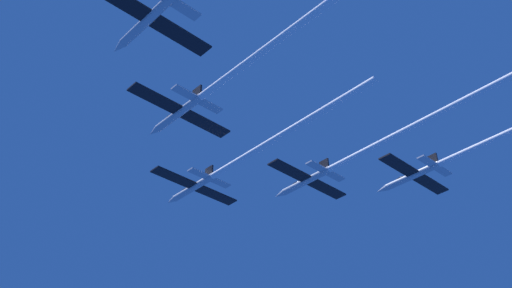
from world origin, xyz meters
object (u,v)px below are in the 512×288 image
(jet_left_wing, at_px, (249,61))
(jet_right_outer, at_px, (484,144))
(jet_right_wing, at_px, (385,141))
(jet_lead, at_px, (240,160))

(jet_left_wing, bearing_deg, jet_right_outer, -16.13)
(jet_left_wing, height_order, jet_right_wing, jet_left_wing)
(jet_left_wing, relative_size, jet_right_outer, 1.09)
(jet_right_wing, distance_m, jet_right_outer, 13.69)
(jet_lead, xyz_separation_m, jet_right_outer, (22.10, -24.66, 0.65))
(jet_right_wing, height_order, jet_right_outer, jet_right_outer)
(jet_lead, xyz_separation_m, jet_right_wing, (11.24, -16.33, 0.24))
(jet_lead, xyz_separation_m, jet_left_wing, (-11.76, -14.87, 1.20))
(jet_lead, bearing_deg, jet_right_outer, -48.14)
(jet_lead, height_order, jet_left_wing, jet_left_wing)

